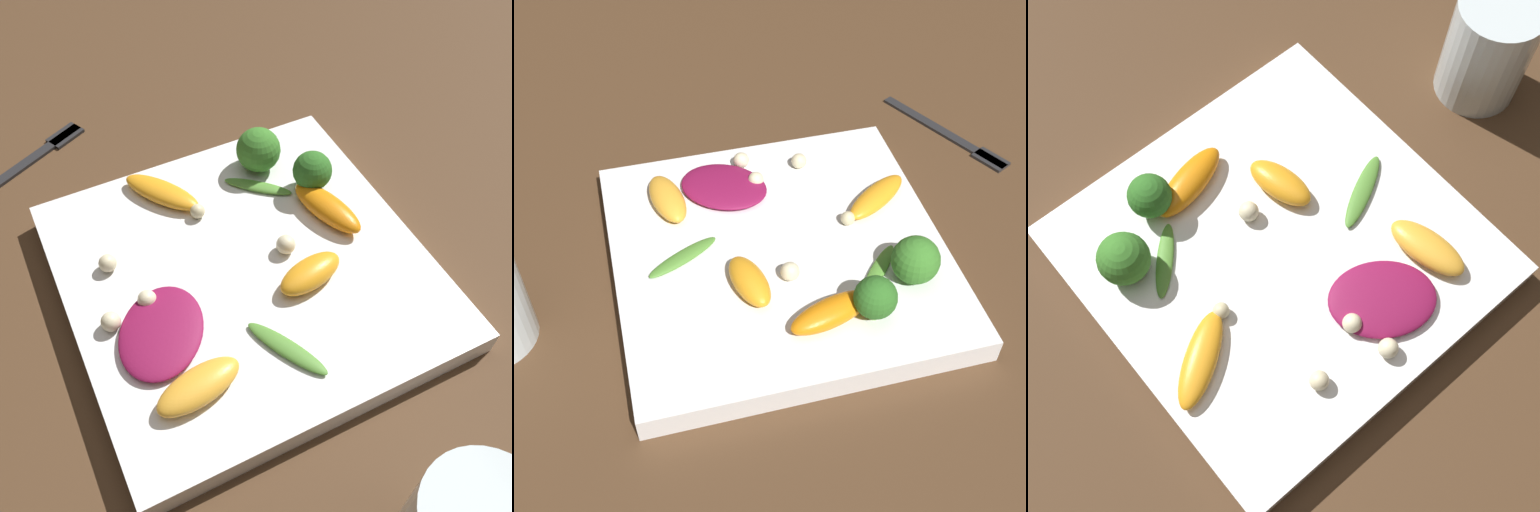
% 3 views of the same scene
% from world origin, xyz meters
% --- Properties ---
extents(ground_plane, '(2.40, 2.40, 0.00)m').
position_xyz_m(ground_plane, '(0.00, 0.00, 0.00)').
color(ground_plane, '#4C331E').
extents(plate, '(0.30, 0.30, 0.02)m').
position_xyz_m(plate, '(0.00, 0.00, 0.01)').
color(plate, white).
rests_on(plate, ground_plane).
extents(fork, '(0.16, 0.09, 0.01)m').
position_xyz_m(fork, '(-0.13, 0.24, 0.00)').
color(fork, '#262628').
rests_on(fork, ground_plane).
extents(radicchio_leaf_0, '(0.10, 0.11, 0.01)m').
position_xyz_m(radicchio_leaf_0, '(-0.09, -0.03, 0.03)').
color(radicchio_leaf_0, maroon).
rests_on(radicchio_leaf_0, plate).
extents(orange_segment_0, '(0.05, 0.08, 0.02)m').
position_xyz_m(orange_segment_0, '(0.09, 0.02, 0.03)').
color(orange_segment_0, orange).
rests_on(orange_segment_0, plate).
extents(orange_segment_1, '(0.07, 0.04, 0.02)m').
position_xyz_m(orange_segment_1, '(0.04, -0.04, 0.03)').
color(orange_segment_1, orange).
rests_on(orange_segment_1, plate).
extents(orange_segment_2, '(0.07, 0.04, 0.02)m').
position_xyz_m(orange_segment_2, '(-0.08, -0.09, 0.03)').
color(orange_segment_2, '#FCAD33').
rests_on(orange_segment_2, plate).
extents(orange_segment_3, '(0.07, 0.08, 0.02)m').
position_xyz_m(orange_segment_3, '(-0.03, 0.11, 0.03)').
color(orange_segment_3, orange).
rests_on(orange_segment_3, plate).
extents(broccoli_floret_0, '(0.04, 0.04, 0.04)m').
position_xyz_m(broccoli_floret_0, '(0.10, 0.06, 0.05)').
color(broccoli_floret_0, '#7A9E51').
rests_on(broccoli_floret_0, plate).
extents(broccoli_floret_1, '(0.04, 0.04, 0.04)m').
position_xyz_m(broccoli_floret_1, '(0.06, 0.10, 0.05)').
color(broccoli_floret_1, '#84AD5B').
rests_on(broccoli_floret_1, plate).
extents(arugula_sprig_0, '(0.06, 0.05, 0.01)m').
position_xyz_m(arugula_sprig_0, '(0.05, 0.08, 0.03)').
color(arugula_sprig_0, '#518E33').
rests_on(arugula_sprig_0, plate).
extents(arugula_sprig_1, '(0.05, 0.07, 0.01)m').
position_xyz_m(arugula_sprig_1, '(-0.01, -0.09, 0.03)').
color(arugula_sprig_1, '#518E33').
rests_on(arugula_sprig_1, plate).
extents(macadamia_nut_0, '(0.02, 0.02, 0.02)m').
position_xyz_m(macadamia_nut_0, '(-0.12, -0.01, 0.03)').
color(macadamia_nut_0, beige).
rests_on(macadamia_nut_0, plate).
extents(macadamia_nut_1, '(0.02, 0.02, 0.02)m').
position_xyz_m(macadamia_nut_1, '(-0.10, 0.05, 0.03)').
color(macadamia_nut_1, beige).
rests_on(macadamia_nut_1, plate).
extents(macadamia_nut_2, '(0.01, 0.01, 0.01)m').
position_xyz_m(macadamia_nut_2, '(-0.01, 0.07, 0.03)').
color(macadamia_nut_2, beige).
rests_on(macadamia_nut_2, plate).
extents(macadamia_nut_3, '(0.02, 0.02, 0.02)m').
position_xyz_m(macadamia_nut_3, '(-0.09, -0.00, 0.03)').
color(macadamia_nut_3, beige).
rests_on(macadamia_nut_3, plate).
extents(macadamia_nut_4, '(0.02, 0.02, 0.02)m').
position_xyz_m(macadamia_nut_4, '(0.04, -0.00, 0.03)').
color(macadamia_nut_4, beige).
rests_on(macadamia_nut_4, plate).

